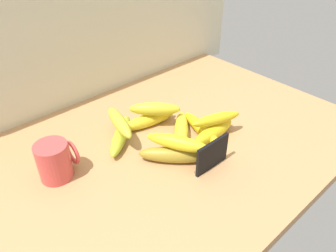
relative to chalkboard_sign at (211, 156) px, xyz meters
The scene contains 14 objects.
counter_top 15.41cm from the chalkboard_sign, 88.11° to the left, with size 110.00×76.00×3.00cm, color tan.
back_wall 60.40cm from the chalkboard_sign, 89.49° to the left, with size 130.00×2.00×70.00cm, color beige.
chalkboard_sign is the anchor object (origin of this frame).
coffee_mug 38.72cm from the chalkboard_sign, 142.13° to the left, with size 9.63×8.13×9.89cm.
banana_0 14.90cm from the chalkboard_sign, 75.81° to the left, with size 20.59×4.05×4.05cm, color yellow.
banana_1 13.03cm from the chalkboard_sign, 37.95° to the left, with size 16.94×4.33×4.33cm, color yellow.
banana_2 25.63cm from the chalkboard_sign, 88.82° to the left, with size 18.08×3.97×3.97cm, color yellow.
banana_3 14.93cm from the chalkboard_sign, 51.16° to the left, with size 19.29×3.59×3.59cm, color yellow.
banana_4 9.75cm from the chalkboard_sign, 122.21° to the left, with size 18.77×4.34×4.34cm, color #A28929.
banana_5 27.13cm from the chalkboard_sign, 112.38° to the left, with size 19.20×3.86×3.86cm, color #AFC12F.
banana_6 24.42cm from the chalkboard_sign, 85.44° to the left, with size 15.28×4.05×4.05cm, color gold.
banana_7 14.37cm from the chalkboard_sign, 36.22° to the left, with size 15.17×3.27×3.27cm, color yellow.
banana_8 9.04cm from the chalkboard_sign, 120.36° to the left, with size 17.03×3.79×3.79cm, color yellow.
banana_9 27.70cm from the chalkboard_sign, 110.70° to the left, with size 16.16×3.71×3.71cm, color gold.
Camera 1 is at (-51.33, -54.32, 61.05)cm, focal length 35.06 mm.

